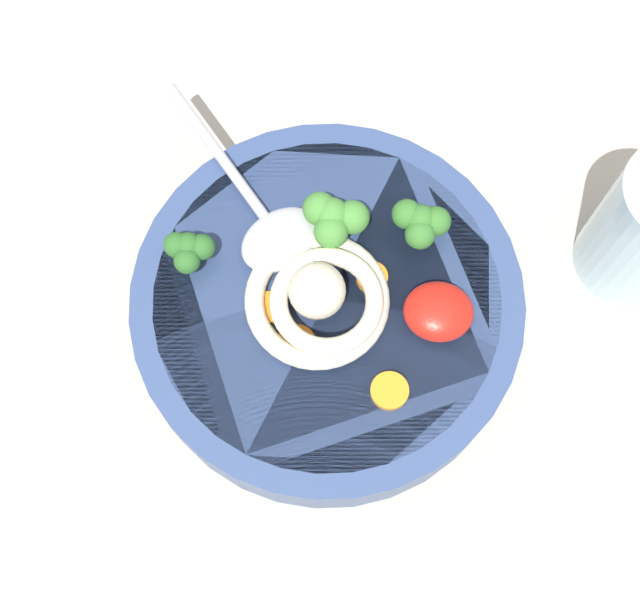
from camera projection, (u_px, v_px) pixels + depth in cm
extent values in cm
cube|color=#BCB29E|center=(328.00, 298.00, 67.86)|extent=(107.75, 107.75, 3.68)
cylinder|color=#334775|center=(320.00, 310.00, 62.72)|extent=(27.47, 27.47, 5.49)
cylinder|color=gold|center=(320.00, 309.00, 62.51)|extent=(24.17, 24.17, 5.06)
torus|color=beige|center=(317.00, 300.00, 59.34)|extent=(9.95, 9.95, 1.37)
torus|color=beige|center=(326.00, 301.00, 58.14)|extent=(10.66, 10.66, 1.24)
sphere|color=beige|center=(317.00, 291.00, 57.65)|extent=(3.86, 3.86, 3.86)
ellipsoid|color=#B7B7BC|center=(281.00, 240.00, 60.69)|extent=(7.44, 7.16, 1.60)
cylinder|color=#B7B7BC|center=(224.00, 161.00, 62.74)|extent=(9.86, 12.32, 0.80)
ellipsoid|color=red|center=(439.00, 312.00, 58.64)|extent=(4.76, 4.29, 2.14)
cylinder|color=#7A9E60|center=(418.00, 229.00, 61.20)|extent=(1.07, 1.07, 1.15)
sphere|color=#38752D|center=(421.00, 219.00, 59.66)|extent=(2.11, 2.11, 2.11)
sphere|color=#38752D|center=(436.00, 221.00, 59.82)|extent=(2.11, 2.11, 2.11)
sphere|color=#38752D|center=(407.00, 214.00, 59.90)|extent=(2.11, 2.11, 2.11)
sphere|color=#38752D|center=(420.00, 234.00, 59.46)|extent=(2.11, 2.11, 2.11)
cylinder|color=#7A9E60|center=(335.00, 226.00, 61.19)|extent=(1.22, 1.22, 1.30)
sphere|color=#478938|center=(335.00, 215.00, 59.45)|extent=(2.39, 2.39, 2.39)
sphere|color=#478938|center=(352.00, 217.00, 59.63)|extent=(2.39, 2.39, 2.39)
sphere|color=#478938|center=(320.00, 209.00, 59.72)|extent=(2.39, 2.39, 2.39)
sphere|color=#478938|center=(334.00, 232.00, 59.22)|extent=(2.39, 2.39, 2.39)
cylinder|color=#7A9E60|center=(191.00, 255.00, 60.62)|extent=(0.93, 0.93, 0.99)
sphere|color=#2D6628|center=(188.00, 248.00, 59.29)|extent=(1.82, 1.82, 1.82)
sphere|color=#2D6628|center=(202.00, 249.00, 59.43)|extent=(1.82, 1.82, 1.82)
sphere|color=#2D6628|center=(177.00, 243.00, 59.49)|extent=(1.82, 1.82, 1.82)
sphere|color=#2D6628|center=(187.00, 261.00, 59.11)|extent=(1.82, 1.82, 1.82)
cylinder|color=orange|center=(271.00, 307.00, 59.63)|extent=(2.27, 2.27, 0.45)
cylinder|color=orange|center=(296.00, 344.00, 58.72)|extent=(2.75, 2.75, 0.52)
cylinder|color=orange|center=(372.00, 278.00, 60.25)|extent=(2.20, 2.20, 0.66)
cylinder|color=orange|center=(390.00, 391.00, 57.64)|extent=(2.56, 2.56, 0.57)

